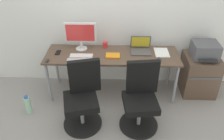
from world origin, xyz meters
The scene contains 19 objects.
ground_plane centered at (0.00, 0.00, 0.00)m, with size 5.28×5.28×0.00m, color gray.
back_wall centered at (0.00, 0.38, 1.30)m, with size 4.40×0.04×2.60m, color white.
desk centered at (0.00, 0.00, 0.66)m, with size 2.02×0.61×0.72m.
office_chair_left centered at (-0.38, -0.68, 0.42)m, with size 0.54×0.54×0.94m.
office_chair_right centered at (0.40, -0.68, 0.42)m, with size 0.54×0.54×0.94m.
side_cabinet centered at (1.41, 0.08, 0.32)m, with size 0.52×0.53×0.65m.
printer centered at (1.41, 0.08, 0.77)m, with size 0.38×0.40×0.24m.
water_bottle_on_floor centered at (-1.23, -0.54, 0.15)m, with size 0.09×0.09×0.31m.
desktop_monitor centered at (-0.49, 0.16, 0.97)m, with size 0.48×0.18×0.43m.
open_laptop centered at (0.44, 0.12, 0.78)m, with size 0.31×0.26×0.23m.
keyboard_by_monitor centered at (-0.48, -0.22, 0.73)m, with size 0.34×0.12×0.02m, color #B7B7B7.
keyboard_by_laptop centered at (-0.46, -0.08, 0.73)m, with size 0.34×0.12×0.02m, color silver.
mouse_by_monitor centered at (0.69, -0.15, 0.74)m, with size 0.06×0.10×0.03m, color #2D2D2D.
mouse_by_laptop centered at (-0.93, -0.23, 0.74)m, with size 0.06×0.10×0.03m, color #2D2D2D.
coffee_mug centered at (-0.12, 0.23, 0.77)m, with size 0.08×0.08×0.09m, color red.
pen_cup centered at (0.41, 0.24, 0.77)m, with size 0.07×0.07×0.10m, color slate.
phone_near_laptop centered at (-0.83, 0.02, 0.73)m, with size 0.07×0.14×0.01m, color black.
notebook centered at (0.01, -0.07, 0.73)m, with size 0.21×0.15×0.03m, color orange.
paper_pile centered at (0.76, 0.07, 0.73)m, with size 0.21×0.30×0.01m, color white.
Camera 1 is at (0.09, -3.03, 2.41)m, focal length 36.65 mm.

